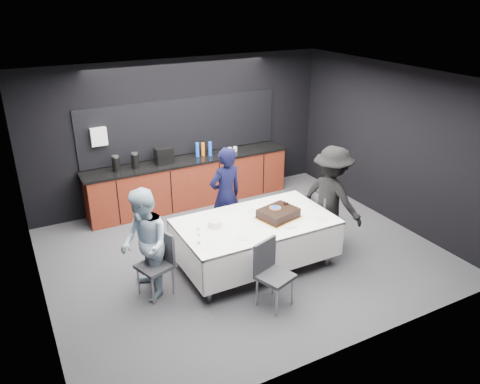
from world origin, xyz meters
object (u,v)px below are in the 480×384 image
object	(u,v)px
person_right	(331,198)
chair_near	(271,269)
party_table	(256,229)
cake_assembly	(278,213)
plate_stack	(215,223)
champagne_flute	(198,233)
chair_right	(324,214)
person_left	(145,245)
chair_left	(159,259)
person_center	(226,196)

from	to	relation	value
person_right	chair_near	bearing A→B (deg)	102.02
party_table	cake_assembly	world-z (taller)	cake_assembly
plate_stack	champagne_flute	bearing A→B (deg)	-139.74
plate_stack	chair_right	xyz separation A→B (m)	(1.96, -0.03, -0.30)
person_left	chair_right	bearing A→B (deg)	91.39
chair_right	chair_near	world-z (taller)	same
champagne_flute	person_right	xyz separation A→B (m)	(2.41, 0.20, -0.08)
chair_left	person_center	bearing A→B (deg)	31.06
party_table	chair_near	size ratio (longest dim) A/B	2.51
party_table	plate_stack	size ratio (longest dim) A/B	11.16
chair_left	chair_near	size ratio (longest dim) A/B	1.00
chair_left	person_left	distance (m)	0.31
party_table	plate_stack	xyz separation A→B (m)	(-0.62, 0.11, 0.19)
chair_right	person_left	world-z (taller)	person_left
chair_right	person_left	size ratio (longest dim) A/B	0.58
plate_stack	chair_near	xyz separation A→B (m)	(0.33, -1.02, -0.30)
plate_stack	chair_right	bearing A→B (deg)	-0.93
champagne_flute	person_left	size ratio (longest dim) A/B	0.14
cake_assembly	chair_right	size ratio (longest dim) A/B	0.73
chair_left	person_right	bearing A→B (deg)	-1.12
person_right	plate_stack	bearing A→B (deg)	70.15
party_table	plate_stack	world-z (taller)	plate_stack
plate_stack	person_center	distance (m)	0.99
party_table	cake_assembly	bearing A→B (deg)	-12.54
person_center	chair_left	bearing A→B (deg)	22.64
plate_stack	person_center	bearing A→B (deg)	54.44
chair_left	person_center	world-z (taller)	person_center
cake_assembly	person_center	size ratio (longest dim) A/B	0.41
person_center	person_right	size ratio (longest dim) A/B	0.96
cake_assembly	chair_near	size ratio (longest dim) A/B	0.73
chair_near	person_left	distance (m)	1.72
person_left	chair_left	bearing A→B (deg)	83.69
party_table	person_right	distance (m)	1.40
person_center	person_left	bearing A→B (deg)	19.31
party_table	chair_left	bearing A→B (deg)	178.82
chair_left	chair_right	size ratio (longest dim) A/B	1.00
party_table	chair_near	xyz separation A→B (m)	(-0.28, -0.91, -0.11)
cake_assembly	person_center	bearing A→B (deg)	111.40
person_center	person_left	xyz separation A→B (m)	(-1.65, -0.87, -0.04)
party_table	person_center	distance (m)	0.94
cake_assembly	champagne_flute	size ratio (longest dim) A/B	3.03
party_table	person_right	world-z (taller)	person_right
cake_assembly	person_right	distance (m)	1.04
person_right	chair_right	bearing A→B (deg)	6.65
chair_near	person_right	bearing A→B (deg)	27.90
cake_assembly	chair_near	bearing A→B (deg)	-127.12
champagne_flute	chair_left	distance (m)	0.69
plate_stack	chair_left	bearing A→B (deg)	-174.75
cake_assembly	person_left	size ratio (longest dim) A/B	0.43
chair_left	person_left	size ratio (longest dim) A/B	0.58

